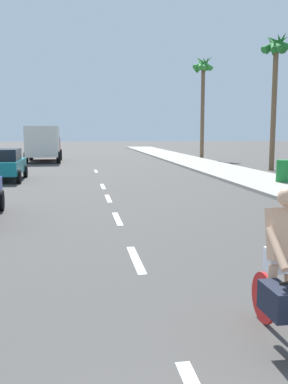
# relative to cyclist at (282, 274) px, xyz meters

# --- Properties ---
(ground_plane) EXTENTS (160.00, 160.00, 0.00)m
(ground_plane) POSITION_rel_cyclist_xyz_m (-1.21, 17.00, -0.83)
(ground_plane) COLOR #423F3D
(sidewalk_strip) EXTENTS (3.60, 80.00, 0.14)m
(sidewalk_strip) POSITION_rel_cyclist_xyz_m (6.49, 19.00, -0.76)
(sidewalk_strip) COLOR #9E998E
(sidewalk_strip) RESTS_ON ground
(lane_stripe_2) EXTENTS (0.16, 1.80, 0.01)m
(lane_stripe_2) POSITION_rel_cyclist_xyz_m (-1.21, 3.54, -0.83)
(lane_stripe_2) COLOR white
(lane_stripe_2) RESTS_ON ground
(lane_stripe_3) EXTENTS (0.16, 1.80, 0.01)m
(lane_stripe_3) POSITION_rel_cyclist_xyz_m (-1.21, 7.48, -0.83)
(lane_stripe_3) COLOR white
(lane_stripe_3) RESTS_ON ground
(lane_stripe_4) EXTENTS (0.16, 1.80, 0.01)m
(lane_stripe_4) POSITION_rel_cyclist_xyz_m (-1.21, 11.21, -0.83)
(lane_stripe_4) COLOR white
(lane_stripe_4) RESTS_ON ground
(lane_stripe_5) EXTENTS (0.16, 1.80, 0.01)m
(lane_stripe_5) POSITION_rel_cyclist_xyz_m (-1.21, 14.69, -0.83)
(lane_stripe_5) COLOR white
(lane_stripe_5) RESTS_ON ground
(lane_stripe_6) EXTENTS (0.16, 1.80, 0.01)m
(lane_stripe_6) POSITION_rel_cyclist_xyz_m (-1.21, 22.14, -0.83)
(lane_stripe_6) COLOR white
(lane_stripe_6) RESTS_ON ground
(cyclist) EXTENTS (0.62, 1.71, 1.82)m
(cyclist) POSITION_rel_cyclist_xyz_m (0.00, 0.00, 0.00)
(cyclist) COLOR black
(cyclist) RESTS_ON ground
(parked_car_teal) EXTENTS (1.90, 4.08, 1.57)m
(parked_car_teal) POSITION_rel_cyclist_xyz_m (-5.91, 17.79, 0.01)
(parked_car_teal) COLOR #14727A
(parked_car_teal) RESTS_ON ground
(delivery_truck) EXTENTS (2.71, 6.25, 2.80)m
(delivery_truck) POSITION_rel_cyclist_xyz_m (-4.96, 31.00, 0.67)
(delivery_truck) COLOR maroon
(delivery_truck) RESTS_ON ground
(palm_tree_far) EXTENTS (1.84, 1.79, 8.38)m
(palm_tree_far) POSITION_rel_cyclist_xyz_m (9.65, 21.09, 5.84)
(palm_tree_far) COLOR brown
(palm_tree_far) RESTS_ON ground
(palm_tree_distant) EXTENTS (1.94, 1.70, 9.00)m
(palm_tree_distant) POSITION_rel_cyclist_xyz_m (8.60, 33.01, 6.19)
(palm_tree_distant) COLOR brown
(palm_tree_distant) RESTS_ON ground
(trash_bin_far) EXTENTS (0.60, 0.60, 1.00)m
(trash_bin_far) POSITION_rel_cyclist_xyz_m (6.92, 14.02, -0.19)
(trash_bin_far) COLOR #19722D
(trash_bin_far) RESTS_ON sidewalk_strip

